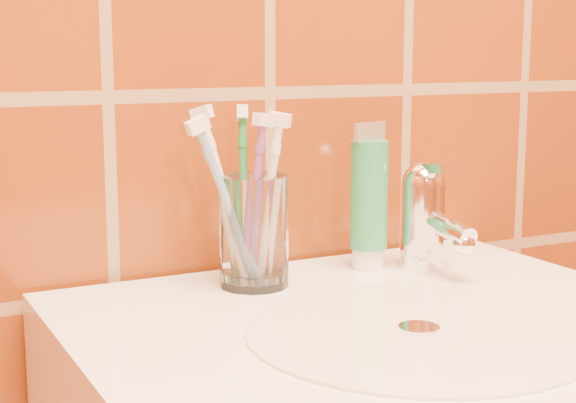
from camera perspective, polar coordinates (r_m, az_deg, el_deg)
glass_tumbler at (r=0.90m, az=-2.23°, el=-1.93°), size 0.07×0.07×0.11m
toothpaste_tube at (r=0.97m, az=5.25°, el=0.01°), size 0.05×0.04×0.16m
faucet at (r=0.98m, az=8.87°, el=-0.70°), size 0.05×0.11×0.12m
toothbrush_0 at (r=0.89m, az=-4.03°, el=0.21°), size 0.12×0.13×0.20m
toothbrush_1 at (r=0.87m, az=-3.83°, el=-0.32°), size 0.10×0.09×0.18m
toothbrush_2 at (r=0.91m, az=-2.89°, el=0.37°), size 0.08×0.12×0.20m
toothbrush_3 at (r=0.91m, az=-2.13°, el=0.12°), size 0.07×0.07×0.19m
toothbrush_4 at (r=0.90m, az=-1.29°, el=0.08°), size 0.08×0.08×0.19m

